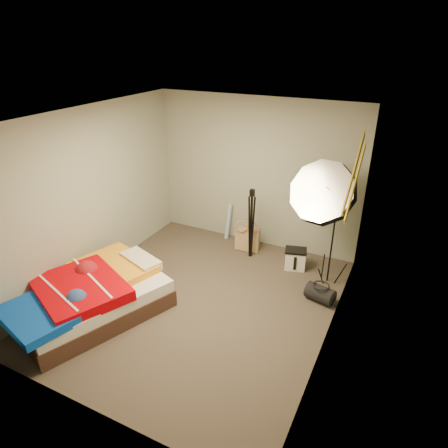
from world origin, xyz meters
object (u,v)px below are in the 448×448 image
Objects in this scene: wrapping_roll at (228,221)px; bed at (90,295)px; photo_umbrella at (324,194)px; camera_case at (295,260)px; tote_bag at (247,239)px; duffel_bag at (320,294)px; camera_tripod at (251,219)px.

wrapping_roll is 0.29× the size of bed.
camera_case is at bearing 151.33° from photo_umbrella.
duffel_bag is at bearing -36.66° from tote_bag.
bed is (-0.68, -2.73, -0.05)m from wrapping_roll.
bed is (-1.17, -2.47, 0.07)m from tote_bag.
photo_umbrella reaches higher than wrapping_roll.
tote_bag is 1.32× the size of camera_case.
photo_umbrella is 1.37m from camera_tripod.
camera_tripod is at bearing 168.29° from photo_umbrella.
wrapping_roll is at bearing 158.94° from photo_umbrella.
camera_tripod reaches higher than bed.
wrapping_roll is 0.54× the size of camera_tripod.
photo_umbrella is (1.27, -0.42, 1.19)m from tote_bag.
wrapping_roll is at bearing 144.48° from camera_tripod.
tote_bag is 1.72m from duffel_bag.
tote_bag is at bearing 64.70° from bed.
camera_tripod is at bearing 161.57° from camera_case.
photo_umbrella is (-0.20, 0.47, 1.28)m from duffel_bag.
tote_bag is 1.06× the size of duffel_bag.
tote_bag is 0.56m from wrapping_roll.
photo_umbrella reaches higher than camera_case.
wrapping_roll is 2.28m from duffel_bag.
photo_umbrella reaches higher than camera_tripod.
duffel_bag is (1.96, -1.15, -0.20)m from wrapping_roll.
photo_umbrella reaches higher than bed.
photo_umbrella is at bearing 40.07° from bed.
wrapping_roll is at bearing 163.57° from duffel_bag.
camera_case is 1.31m from photo_umbrella.
bed is at bearing -139.93° from photo_umbrella.
wrapping_roll is (-0.49, 0.26, 0.12)m from tote_bag.
bed is at bearing -119.57° from camera_tripod.
wrapping_roll is at bearing 75.99° from bed.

